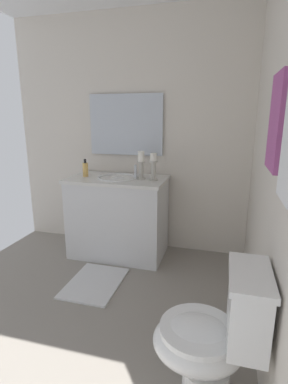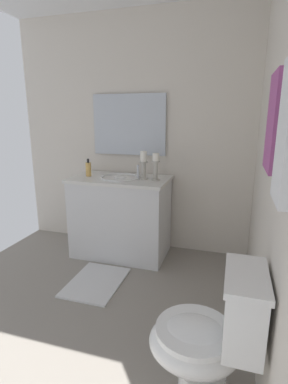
% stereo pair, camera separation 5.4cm
% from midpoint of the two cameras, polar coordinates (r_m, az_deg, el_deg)
% --- Properties ---
extents(floor, '(2.67, 2.57, 0.02)m').
position_cam_midpoint_polar(floor, '(2.48, -12.18, -21.46)').
color(floor, gray).
rests_on(floor, ground).
extents(wall_back, '(2.67, 0.04, 2.45)m').
position_cam_midpoint_polar(wall_back, '(1.76, 25.17, 6.38)').
color(wall_back, silver).
rests_on(wall_back, ground).
extents(wall_left, '(0.04, 2.57, 2.45)m').
position_cam_midpoint_polar(wall_left, '(3.24, -1.74, 10.80)').
color(wall_left, silver).
rests_on(wall_left, ground).
extents(vanity_cabinet, '(0.58, 0.99, 0.82)m').
position_cam_midpoint_polar(vanity_cabinet, '(3.11, -3.96, -4.68)').
color(vanity_cabinet, silver).
rests_on(vanity_cabinet, ground).
extents(sink_basin, '(0.40, 0.40, 0.24)m').
position_cam_midpoint_polar(sink_basin, '(3.01, -4.07, 2.04)').
color(sink_basin, white).
rests_on(sink_basin, vanity_cabinet).
extents(mirror, '(0.02, 0.80, 0.63)m').
position_cam_midpoint_polar(mirror, '(3.20, -2.43, 12.77)').
color(mirror, silver).
extents(candle_holder_tall, '(0.09, 0.09, 0.26)m').
position_cam_midpoint_polar(candle_holder_tall, '(2.85, 2.82, 4.97)').
color(candle_holder_tall, '#B7B2A5').
rests_on(candle_holder_tall, vanity_cabinet).
extents(candle_holder_short, '(0.09, 0.09, 0.27)m').
position_cam_midpoint_polar(candle_holder_short, '(2.91, 0.46, 5.31)').
color(candle_holder_short, '#B7B2A5').
rests_on(candle_holder_short, vanity_cabinet).
extents(soap_bottle, '(0.06, 0.06, 0.18)m').
position_cam_midpoint_polar(soap_bottle, '(3.11, -10.14, 4.37)').
color(soap_bottle, '#E5B259').
rests_on(soap_bottle, vanity_cabinet).
extents(toilet, '(0.39, 0.54, 0.75)m').
position_cam_midpoint_polar(toilet, '(1.66, 13.20, -25.80)').
color(toilet, white).
rests_on(toilet, ground).
extents(towel_near_vanity, '(0.28, 0.03, 0.40)m').
position_cam_midpoint_polar(towel_near_vanity, '(1.38, 24.72, 12.03)').
color(towel_near_vanity, '#A54C8C').
rests_on(towel_near_vanity, towel_bar).
extents(towel_center, '(0.21, 0.03, 0.44)m').
position_cam_midpoint_polar(towel_center, '(1.02, 27.12, 10.25)').
color(towel_center, white).
rests_on(towel_center, towel_bar).
extents(bath_mat, '(0.60, 0.44, 0.02)m').
position_cam_midpoint_polar(bath_mat, '(2.76, -8.62, -16.73)').
color(bath_mat, silver).
rests_on(bath_mat, ground).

